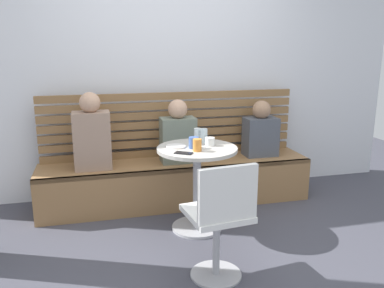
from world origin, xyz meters
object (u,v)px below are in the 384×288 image
cup_mug_blue (194,143)px  plate_small (176,146)px  cup_ceramic_white (210,142)px  white_chair (221,218)px  person_child_middle (178,135)px  cup_tumbler_orange (197,145)px  person_adult (92,135)px  booth_bench (177,182)px  cafe_table (197,172)px  phone_on_table (184,153)px  person_child_left (261,132)px  cup_water_clear (198,134)px  cup_glass_tall (204,135)px

cup_mug_blue → plate_small: (-0.14, 0.08, -0.04)m
cup_mug_blue → cup_ceramic_white: bearing=19.7°
white_chair → person_child_middle: 1.45m
cup_tumbler_orange → person_adult: bearing=139.2°
booth_bench → cup_ceramic_white: cup_ceramic_white is taller
booth_bench → cup_mug_blue: cup_mug_blue is taller
person_child_middle → cup_ceramic_white: person_child_middle is taller
person_adult → booth_bench: bearing=2.0°
cafe_table → phone_on_table: (-0.15, -0.16, 0.23)m
person_child_left → cup_water_clear: person_child_left is taller
person_child_middle → cup_tumbler_orange: bearing=-89.9°
cup_tumbler_orange → cup_water_clear: (0.10, 0.37, 0.01)m
white_chair → phone_on_table: (-0.10, 0.65, 0.28)m
person_child_left → cup_tumbler_orange: 1.17m
person_child_middle → cup_tumbler_orange: person_child_middle is taller
booth_bench → white_chair: bearing=-90.3°
person_child_middle → cup_water_clear: bearing=-74.3°
plate_small → phone_on_table: (0.02, -0.22, -0.00)m
plate_small → cup_ceramic_white: bearing=-4.2°
booth_bench → cup_mug_blue: size_ratio=28.42×
person_child_left → plate_small: 1.19m
person_child_left → person_adult: bearing=-178.4°
person_child_left → cup_water_clear: (-0.79, -0.39, 0.10)m
cup_glass_tall → cup_water_clear: size_ratio=1.09×
cafe_table → plate_small: 0.29m
booth_bench → white_chair: white_chair is taller
cup_ceramic_white → cup_mug_blue: size_ratio=0.84×
person_child_middle → phone_on_table: (-0.12, -0.78, 0.03)m
person_adult → cup_ceramic_white: (0.98, -0.56, 0.01)m
cup_ceramic_white → cup_water_clear: cup_water_clear is taller
cup_glass_tall → phone_on_table: 0.43m
white_chair → plate_small: white_chair is taller
booth_bench → person_child_middle: 0.49m
person_child_middle → cup_water_clear: (0.10, -0.37, 0.08)m
booth_bench → person_child_middle: person_child_middle is taller
person_adult → person_child_left: person_adult is taller
cup_water_clear → cup_ceramic_white: bearing=-76.8°
person_adult → cup_water_clear: 0.99m
plate_small → cup_water_clear: bearing=38.7°
cafe_table → cup_tumbler_orange: size_ratio=7.40×
cup_tumbler_orange → cup_ceramic_white: bearing=44.6°
cafe_table → white_chair: (-0.05, -0.81, -0.05)m
booth_bench → person_adult: bearing=-178.0°
cup_water_clear → phone_on_table: size_ratio=0.79×
person_child_left → cup_tumbler_orange: bearing=-139.6°
phone_on_table → white_chair: bearing=-137.6°
cup_tumbler_orange → white_chair: bearing=-91.9°
white_chair → cup_water_clear: (0.13, 1.06, 0.33)m
person_adult → cup_tumbler_orange: size_ratio=7.22×
booth_bench → cup_glass_tall: size_ratio=22.50×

